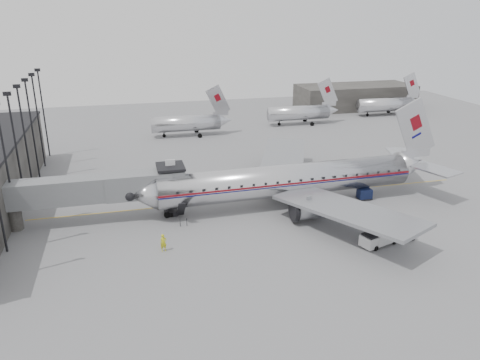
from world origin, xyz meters
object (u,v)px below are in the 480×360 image
object	(u,v)px
service_van	(380,235)
ramp_worker	(163,243)
airliner	(293,180)
baggage_cart_navy	(364,194)
baggage_cart_white	(404,233)

from	to	relation	value
service_van	ramp_worker	size ratio (longest dim) A/B	2.48
airliner	ramp_worker	xyz separation A→B (m)	(-17.94, -9.03, -2.41)
baggage_cart_navy	service_van	bearing A→B (deg)	-110.19
baggage_cart_white	ramp_worker	bearing A→B (deg)	165.49
service_van	baggage_cart_navy	xyz separation A→B (m)	(4.75, 12.33, -0.34)
ramp_worker	baggage_cart_white	bearing A→B (deg)	-19.65
baggage_cart_navy	ramp_worker	bearing A→B (deg)	-163.22
airliner	baggage_cart_white	bearing A→B (deg)	-58.13
airliner	baggage_cart_navy	size ratio (longest dim) A/B	22.38
baggage_cart_navy	baggage_cart_white	xyz separation A→B (m)	(-1.45, -12.00, 0.00)
baggage_cart_navy	ramp_worker	world-z (taller)	ramp_worker
service_van	baggage_cart_navy	world-z (taller)	service_van
airliner	baggage_cart_white	world-z (taller)	airliner
ramp_worker	service_van	bearing A→B (deg)	-21.62
baggage_cart_navy	ramp_worker	distance (m)	29.19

